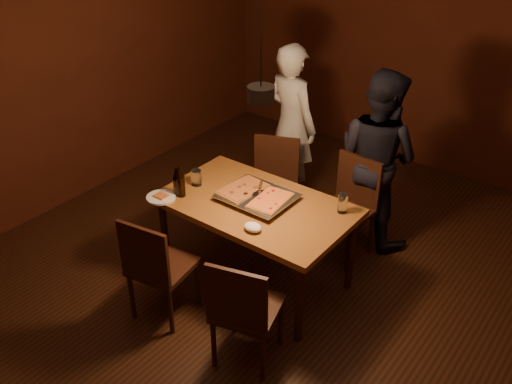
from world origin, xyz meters
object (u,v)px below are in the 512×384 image
Objects in this scene: diner_dark at (377,158)px; dining_table at (256,211)px; plate_slice at (161,197)px; beer_bottle_a at (177,182)px; chair_near_left at (155,261)px; chair_far_left at (274,177)px; chair_near_right at (243,305)px; pizza_tray at (257,198)px; chair_far_right at (351,198)px; pendant_lamp at (261,92)px; diner_white at (291,125)px; beer_bottle_b at (180,181)px.

dining_table is at bearing 80.86° from diner_dark.
plate_slice is 1.91m from diner_dark.
diner_dark is at bearing 55.06° from beer_bottle_a.
chair_far_left is at bearing 82.64° from chair_near_left.
pizza_tray is (-0.51, 0.82, 0.24)m from chair_near_right.
dining_table is 2.88× the size of chair_near_right.
chair_near_right is 1.98m from diner_dark.
diner_dark is (1.01, 1.45, -0.06)m from beer_bottle_a.
diner_dark reaches higher than chair_near_left.
beer_bottle_a is 0.14× the size of diner_dark.
chair_near_right is 1.00m from pizza_tray.
chair_far_right is 0.44× the size of pendant_lamp.
diner_dark is at bearing -175.41° from diner_white.
beer_bottle_b is (-0.19, -1.01, 0.35)m from chair_far_left.
chair_far_left is 0.50× the size of pendant_lamp.
diner_white reaches higher than plate_slice.
beer_bottle_a is at bearing 66.39° from diner_dark.
diner_white is (0.10, 1.67, 0.05)m from plate_slice.
chair_far_left is 2.05× the size of beer_bottle_b.
diner_white is (0.03, 1.55, -0.06)m from beer_bottle_a.
beer_bottle_a is 1.00× the size of plate_slice.
chair_near_left is 0.68m from beer_bottle_b.
chair_far_right and chair_near_right have the same top height.
diner_dark reaches higher than chair_far_left.
chair_far_right is (0.74, 0.10, 0.00)m from chair_far_left.
chair_near_left is 2.12m from diner_white.
chair_far_right is at bearing 60.80° from pizza_tray.
chair_far_right is 1.79m from chair_near_left.
diner_white reaches higher than chair_far_left.
beer_bottle_b reaches higher than pizza_tray.
chair_near_right is 0.32× the size of diner_white.
dining_table is 3.09× the size of chair_far_right.
chair_far_left is 1.55m from chair_near_left.
chair_near_left is 0.30× the size of diner_white.
pendant_lamp is at bearing 83.25° from chair_far_right.
plate_slice is (-1.13, 0.39, 0.22)m from chair_near_right.
dining_table is at bearing 105.63° from chair_near_right.
pendant_lamp is at bearing 42.36° from chair_near_left.
dining_table is at bearing 25.60° from beer_bottle_a.
chair_near_right is 1.23m from beer_bottle_a.
beer_bottle_a reaches higher than pizza_tray.
chair_far_right is 1.49m from beer_bottle_b.
plate_slice is 0.14× the size of diner_white.
diner_dark reaches higher than beer_bottle_b.
chair_far_right is 1.80× the size of beer_bottle_b.
chair_near_right is 1.22m from plate_slice.
diner_white reaches higher than dining_table.
chair_near_right is at bearing -62.94° from pendant_lamp.
plate_slice is at bearing -147.42° from pizza_tray.
diner_dark is 1.46× the size of pendant_lamp.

